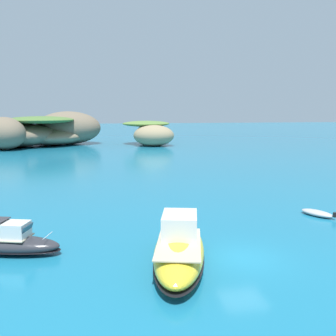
# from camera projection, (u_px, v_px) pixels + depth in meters

# --- Properties ---
(ground_plane) EXTENTS (400.00, 400.00, 0.00)m
(ground_plane) POSITION_uv_depth(u_px,v_px,m) (244.00, 258.00, 20.77)
(ground_plane) COLOR #197093
(islet_large) EXTENTS (28.47, 25.84, 7.68)m
(islet_large) POSITION_uv_depth(u_px,v_px,m) (38.00, 133.00, 84.09)
(islet_large) COLOR #756651
(islet_large) RESTS_ON ground
(islet_small) EXTENTS (11.85, 15.28, 5.48)m
(islet_small) POSITION_uv_depth(u_px,v_px,m) (151.00, 133.00, 86.87)
(islet_small) COLOR #9E8966
(islet_small) RESTS_ON ground
(motorboat_yellow) EXTENTS (4.66, 9.30, 2.63)m
(motorboat_yellow) POSITION_uv_depth(u_px,v_px,m) (179.00, 248.00, 19.94)
(motorboat_yellow) COLOR yellow
(motorboat_yellow) RESTS_ON ground
(motorboat_charcoal) EXTENTS (6.43, 3.42, 1.94)m
(motorboat_charcoal) POSITION_uv_depth(u_px,v_px,m) (9.00, 243.00, 21.42)
(motorboat_charcoal) COLOR #2D2D33
(motorboat_charcoal) RESTS_ON ground
(dinghy_tender) EXTENTS (2.21, 2.81, 0.58)m
(dinghy_tender) POSITION_uv_depth(u_px,v_px,m) (317.00, 213.00, 28.93)
(dinghy_tender) COLOR #B2B2B2
(dinghy_tender) RESTS_ON ground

